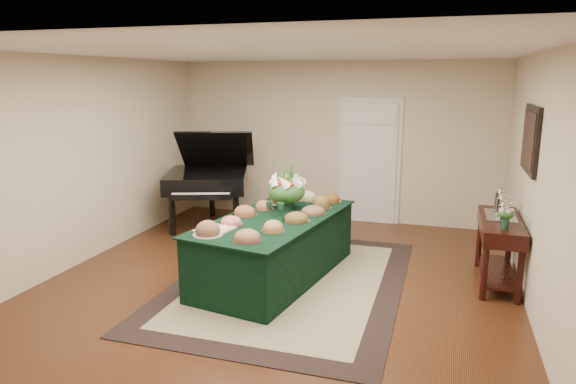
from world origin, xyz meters
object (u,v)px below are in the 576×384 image
(buffet_table, at_px, (275,247))
(grand_piano, at_px, (208,179))
(floral_centerpiece, at_px, (287,187))
(mahogany_sideboard, at_px, (500,234))

(buffet_table, xyz_separation_m, grand_piano, (-1.80, 1.85, 0.40))
(floral_centerpiece, distance_m, mahogany_sideboard, 2.63)
(grand_piano, height_order, mahogany_sideboard, grand_piano)
(floral_centerpiece, xyz_separation_m, grand_piano, (-1.81, 1.42, -0.27))
(floral_centerpiece, bearing_deg, buffet_table, -91.72)
(floral_centerpiece, relative_size, grand_piano, 0.27)
(buffet_table, height_order, mahogany_sideboard, mahogany_sideboard)
(buffet_table, relative_size, floral_centerpiece, 5.29)
(grand_piano, bearing_deg, mahogany_sideboard, -15.79)
(buffet_table, bearing_deg, grand_piano, 134.21)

